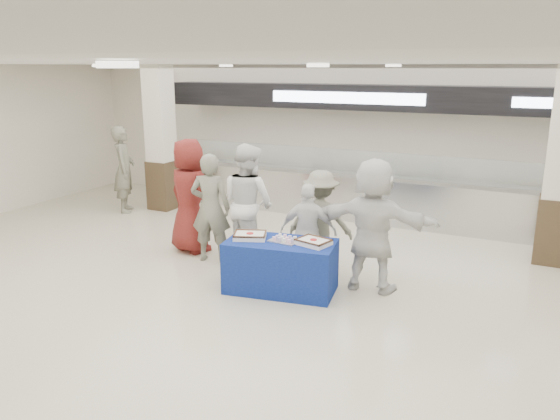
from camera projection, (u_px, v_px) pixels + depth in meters
The scene contains 14 objects.
ground at pixel (208, 314), 7.18m from camera, with size 14.00×14.00×0.00m, color beige.
serving_line at pixel (349, 164), 11.56m from camera, with size 8.70×0.85×2.80m.
column_left at pixel (161, 142), 12.15m from camera, with size 0.55×0.55×3.20m.
display_table at pixel (281, 266), 7.84m from camera, with size 1.55×0.78×0.75m, color navy.
sheet_cake_left at pixel (250, 235), 7.87m from camera, with size 0.56×0.51×0.10m.
sheet_cake_right at pixel (313, 241), 7.60m from camera, with size 0.50×0.43×0.09m.
cupcake_tray at pixel (285, 239), 7.75m from camera, with size 0.44×0.35×0.07m.
civilian_maroon at pixel (190, 196), 9.40m from camera, with size 0.97×0.63×1.98m, color maroon.
soldier_a at pixel (211, 208), 8.95m from camera, with size 0.66×0.43×1.81m, color slate.
chef_tall at pixel (248, 203), 8.96m from camera, with size 0.96×0.74×1.97m, color white.
chef_short at pixel (308, 232), 8.24m from camera, with size 0.87×0.36×1.48m, color white.
soldier_b at pixel (320, 220), 8.66m from camera, with size 1.03×0.59×1.59m, color slate.
civilian_white at pixel (373, 225), 7.75m from camera, with size 1.81×0.58×1.95m, color white.
soldier_bg at pixel (124, 169), 12.04m from camera, with size 0.70×0.46×1.91m, color slate.
Camera 1 is at (3.78, -5.49, 3.16)m, focal length 35.00 mm.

